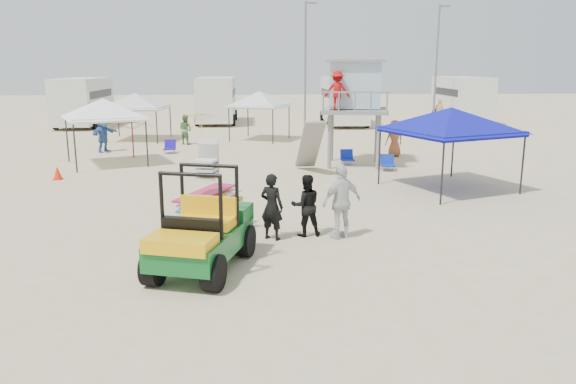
{
  "coord_description": "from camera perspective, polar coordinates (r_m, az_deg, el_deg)",
  "views": [
    {
      "loc": [
        -0.23,
        -9.58,
        4.18
      ],
      "look_at": [
        0.5,
        3.0,
        1.3
      ],
      "focal_mm": 35.0,
      "sensor_mm": 36.0,
      "label": 1
    }
  ],
  "objects": [
    {
      "name": "canopy_white_a",
      "position": [
        24.9,
        -18.27,
        8.69
      ],
      "size": [
        3.9,
        3.9,
        3.19
      ],
      "color": "black",
      "rests_on": "ground"
    },
    {
      "name": "rv_mid_right",
      "position": [
        40.14,
        5.69,
        9.41
      ],
      "size": [
        2.64,
        7.0,
        3.25
      ],
      "color": "silver",
      "rests_on": "ground"
    },
    {
      "name": "rv_far_left",
      "position": [
        41.36,
        -20.1,
        8.8
      ],
      "size": [
        2.64,
        6.8,
        3.25
      ],
      "color": "silver",
      "rests_on": "ground"
    },
    {
      "name": "man_right",
      "position": [
        13.68,
        5.47,
        -0.98
      ],
      "size": [
        1.17,
        0.89,
        1.84
      ],
      "primitive_type": "imported",
      "rotation": [
        0.0,
        0.0,
        3.61
      ],
      "color": "silver",
      "rests_on": "ground"
    },
    {
      "name": "lifeguard_tower",
      "position": [
        23.74,
        6.61,
        10.36
      ],
      "size": [
        3.09,
        3.09,
        4.26
      ],
      "color": "gray",
      "rests_on": "ground"
    },
    {
      "name": "man_left",
      "position": [
        13.55,
        -1.66,
        -1.5
      ],
      "size": [
        0.71,
        0.64,
        1.64
      ],
      "primitive_type": "imported",
      "rotation": [
        0.0,
        0.0,
        2.62
      ],
      "color": "black",
      "rests_on": "ground"
    },
    {
      "name": "light_pole_right",
      "position": [
        40.0,
        14.82,
        12.2
      ],
      "size": [
        0.14,
        0.14,
        8.0
      ],
      "primitive_type": "cylinder",
      "color": "slate",
      "rests_on": "ground"
    },
    {
      "name": "beach_chair_c",
      "position": [
        22.91,
        10.1,
        2.95
      ],
      "size": [
        0.61,
        0.65,
        0.64
      ],
      "color": "#0F2DA3",
      "rests_on": "ground"
    },
    {
      "name": "beach_chair_a",
      "position": [
        27.6,
        -11.91,
        4.54
      ],
      "size": [
        0.54,
        0.58,
        0.64
      ],
      "color": "#220FA7",
      "rests_on": "ground"
    },
    {
      "name": "utility_cart",
      "position": [
        11.59,
        -8.92,
        -3.29
      ],
      "size": [
        2.1,
        3.06,
        2.11
      ],
      "color": "#0D5921",
      "rests_on": "ground"
    },
    {
      "name": "distant_beachgoers",
      "position": [
        29.47,
        -4.3,
        6.37
      ],
      "size": [
        21.08,
        13.57,
        1.85
      ],
      "color": "#5D8751",
      "rests_on": "ground"
    },
    {
      "name": "beach_chair_b",
      "position": [
        24.02,
        6.01,
        3.54
      ],
      "size": [
        0.56,
        0.6,
        0.64
      ],
      "color": "#1029B7",
      "rests_on": "ground"
    },
    {
      "name": "man_mid",
      "position": [
        13.85,
        1.83,
        -1.37
      ],
      "size": [
        0.82,
        0.68,
        1.55
      ],
      "primitive_type": "imported",
      "rotation": [
        0.0,
        0.0,
        3.27
      ],
      "color": "black",
      "rests_on": "ground"
    },
    {
      "name": "umbrella_a",
      "position": [
        26.49,
        -15.49,
        5.2
      ],
      "size": [
        2.37,
        2.39,
        1.72
      ],
      "primitive_type": "imported",
      "rotation": [
        0.0,
        0.0,
        0.31
      ],
      "color": "#B3131E",
      "rests_on": "ground"
    },
    {
      "name": "canopy_blue",
      "position": [
        19.6,
        16.25,
        7.84
      ],
      "size": [
        4.52,
        4.52,
        3.18
      ],
      "color": "black",
      "rests_on": "ground"
    },
    {
      "name": "canopy_white_b",
      "position": [
        32.72,
        -15.29,
        9.43
      ],
      "size": [
        3.53,
        3.53,
        3.02
      ],
      "color": "black",
      "rests_on": "ground"
    },
    {
      "name": "rv_mid_left",
      "position": [
        41.24,
        -7.27,
        9.46
      ],
      "size": [
        2.65,
        6.5,
        3.25
      ],
      "color": "silver",
      "rests_on": "ground"
    },
    {
      "name": "surf_trailer",
      "position": [
        13.87,
        -7.96,
        -1.07
      ],
      "size": [
        1.72,
        2.46,
        2.13
      ],
      "color": "black",
      "rests_on": "ground"
    },
    {
      "name": "cone_far",
      "position": [
        22.43,
        -8.95,
        2.62
      ],
      "size": [
        0.34,
        0.34,
        0.5
      ],
      "primitive_type": "cone",
      "color": "#D83F06",
      "rests_on": "ground"
    },
    {
      "name": "canopy_white_c",
      "position": [
        31.6,
        -2.92,
        9.93
      ],
      "size": [
        3.58,
        3.58,
        3.11
      ],
      "color": "black",
      "rests_on": "ground"
    },
    {
      "name": "ground",
      "position": [
        10.46,
        -1.81,
        -10.7
      ],
      "size": [
        140.0,
        140.0,
        0.0
      ],
      "primitive_type": "plane",
      "color": "beige",
      "rests_on": "ground"
    },
    {
      "name": "rv_far_right",
      "position": [
        43.87,
        17.22,
        9.2
      ],
      "size": [
        2.64,
        6.6,
        3.25
      ],
      "color": "silver",
      "rests_on": "ground"
    },
    {
      "name": "light_pole_left",
      "position": [
        36.73,
        1.77,
        12.59
      ],
      "size": [
        0.14,
        0.14,
        8.0
      ],
      "primitive_type": "cylinder",
      "color": "slate",
      "rests_on": "ground"
    },
    {
      "name": "umbrella_b",
      "position": [
        29.55,
        -8.71,
        6.33
      ],
      "size": [
        2.66,
        2.67,
        1.78
      ],
      "primitive_type": "imported",
      "rotation": [
        0.0,
        0.0,
        0.52
      ],
      "color": "gold",
      "rests_on": "ground"
    },
    {
      "name": "cone_near",
      "position": [
        22.43,
        -22.38,
        1.8
      ],
      "size": [
        0.34,
        0.34,
        0.5
      ],
      "primitive_type": "cone",
      "color": "#FE2608",
      "rests_on": "ground"
    }
  ]
}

